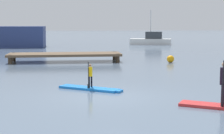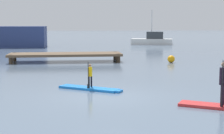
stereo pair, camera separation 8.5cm
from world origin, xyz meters
name	(u,v)px [view 2 (the right image)]	position (x,y,z in m)	size (l,w,h in m)	color
ground_plane	(104,97)	(0.00, 0.00, 0.00)	(240.00, 240.00, 0.00)	slate
paddleboard_near	(90,89)	(-0.46, 1.55, 0.05)	(2.77, 2.09, 0.10)	blue
paddler_child_solo	(90,74)	(-0.47, 1.55, 0.68)	(0.27, 0.33, 1.14)	black
paddler_adult	(223,81)	(3.86, -2.47, 0.96)	(0.37, 0.43, 1.58)	black
fishing_boat_green_midground	(152,40)	(9.83, 33.37, 0.63)	(5.75, 3.18, 4.63)	silver
floating_dock	(66,55)	(-1.63, 13.16, 0.55)	(8.40, 2.48, 0.65)	brown
mooring_buoy_mid	(171,59)	(6.12, 11.62, 0.27)	(0.54, 0.54, 0.54)	orange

